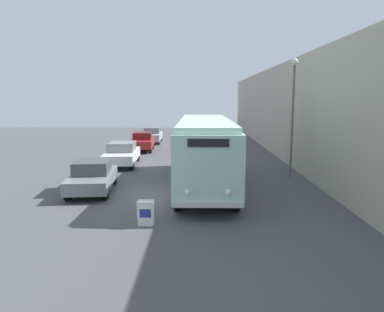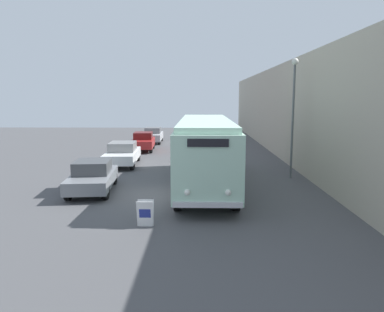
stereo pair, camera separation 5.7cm
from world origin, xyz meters
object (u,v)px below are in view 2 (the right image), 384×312
(sign_board, at_px, (145,214))
(streetlamp, at_px, (294,101))
(vintage_bus, at_px, (205,148))
(parked_car_distant, at_px, (153,135))
(parked_car_near, at_px, (93,176))
(parked_car_far, at_px, (143,141))
(parked_car_mid, at_px, (122,153))

(sign_board, height_order, streetlamp, streetlamp)
(streetlamp, bearing_deg, vintage_bus, -157.46)
(vintage_bus, distance_m, parked_car_distant, 19.01)
(vintage_bus, relative_size, streetlamp, 1.79)
(parked_car_near, xyz_separation_m, parked_car_distant, (0.40, 19.73, 0.03))
(streetlamp, distance_m, parked_car_near, 11.10)
(parked_car_far, bearing_deg, parked_car_mid, -96.15)
(parked_car_near, relative_size, parked_car_distant, 0.96)
(parked_car_mid, bearing_deg, vintage_bus, -50.12)
(streetlamp, xyz_separation_m, parked_car_near, (-10.01, -3.36, -3.43))
(vintage_bus, distance_m, sign_board, 6.65)
(sign_board, xyz_separation_m, parked_car_far, (-2.84, 18.66, 0.36))
(vintage_bus, height_order, parked_car_distant, vintage_bus)
(parked_car_mid, bearing_deg, sign_board, -78.20)
(parked_car_far, bearing_deg, sign_board, -84.72)
(parked_car_distant, bearing_deg, streetlamp, -61.26)
(parked_car_distant, bearing_deg, parked_car_far, -92.72)
(sign_board, bearing_deg, streetlamp, 49.69)
(streetlamp, xyz_separation_m, parked_car_far, (-9.71, 10.56, -3.38))
(vintage_bus, xyz_separation_m, parked_car_mid, (-5.30, 5.65, -1.10))
(vintage_bus, bearing_deg, streetlamp, 22.54)
(streetlamp, distance_m, parked_car_distant, 19.29)
(vintage_bus, height_order, parked_car_far, vintage_bus)
(streetlamp, bearing_deg, parked_car_distant, 120.40)
(streetlamp, distance_m, parked_car_mid, 11.22)
(streetlamp, height_order, parked_car_distant, streetlamp)
(streetlamp, bearing_deg, parked_car_far, 132.62)
(vintage_bus, relative_size, parked_car_mid, 2.36)
(vintage_bus, xyz_separation_m, sign_board, (-2.13, -6.13, -1.44))
(parked_car_far, bearing_deg, vintage_bus, -71.76)
(vintage_bus, bearing_deg, parked_car_far, 111.61)
(sign_board, bearing_deg, parked_car_far, 98.65)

